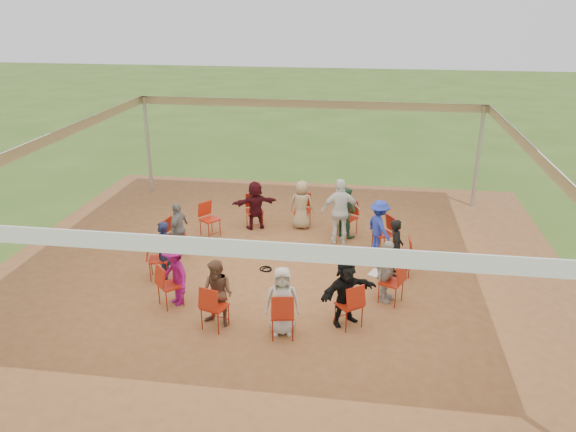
# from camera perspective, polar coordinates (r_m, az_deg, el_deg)

# --- Properties ---
(ground) EXTENTS (80.00, 80.00, 0.00)m
(ground) POSITION_cam_1_polar(r_m,az_deg,el_deg) (12.87, -0.80, -5.47)
(ground) COLOR #3B5B1C
(ground) RESTS_ON ground
(dirt_patch) EXTENTS (13.00, 13.00, 0.00)m
(dirt_patch) POSITION_cam_1_polar(r_m,az_deg,el_deg) (12.87, -0.80, -5.45)
(dirt_patch) COLOR brown
(dirt_patch) RESTS_ON ground
(tent) EXTENTS (10.33, 10.33, 3.00)m
(tent) POSITION_cam_1_polar(r_m,az_deg,el_deg) (12.00, -0.86, 4.70)
(tent) COLOR #B2B2B7
(tent) RESTS_ON ground
(chair_0) EXTENTS (0.57, 0.56, 0.90)m
(chair_0) POSITION_cam_1_polar(r_m,az_deg,el_deg) (11.55, 10.43, -6.65)
(chair_0) COLOR #A51F0C
(chair_0) RESTS_ON ground
(chair_1) EXTENTS (0.46, 0.44, 0.90)m
(chair_1) POSITION_cam_1_polar(r_m,az_deg,el_deg) (12.70, 11.38, -4.05)
(chair_1) COLOR #A51F0C
(chair_1) RESTS_ON ground
(chair_2) EXTENTS (0.59, 0.59, 0.90)m
(chair_2) POSITION_cam_1_polar(r_m,az_deg,el_deg) (13.81, 9.63, -1.81)
(chair_2) COLOR #A51F0C
(chair_2) RESTS_ON ground
(chair_3) EXTENTS (0.59, 0.59, 0.90)m
(chair_3) POSITION_cam_1_polar(r_m,az_deg,el_deg) (14.66, 6.05, -0.23)
(chair_3) COLOR #A51F0C
(chair_3) RESTS_ON ground
(chair_4) EXTENTS (0.45, 0.47, 0.90)m
(chair_4) POSITION_cam_1_polar(r_m,az_deg,el_deg) (15.11, 1.47, 0.55)
(chair_4) COLOR #A51F0C
(chair_4) RESTS_ON ground
(chair_5) EXTENTS (0.56, 0.57, 0.90)m
(chair_5) POSITION_cam_1_polar(r_m,az_deg,el_deg) (15.10, -3.41, 0.50)
(chair_5) COLOR #A51F0C
(chair_5) RESTS_ON ground
(chair_6) EXTENTS (0.61, 0.60, 0.90)m
(chair_6) POSITION_cam_1_polar(r_m,az_deg,el_deg) (14.62, -7.95, -0.38)
(chair_6) COLOR #A51F0C
(chair_6) RESTS_ON ground
(chair_7) EXTENTS (0.51, 0.49, 0.90)m
(chair_7) POSITION_cam_1_polar(r_m,az_deg,el_deg) (13.75, -11.42, -2.04)
(chair_7) COLOR #A51F0C
(chair_7) RESTS_ON ground
(chair_8) EXTENTS (0.54, 0.53, 0.90)m
(chair_8) POSITION_cam_1_polar(r_m,az_deg,el_deg) (12.64, -13.02, -4.33)
(chair_8) COLOR #A51F0C
(chair_8) RESTS_ON ground
(chair_9) EXTENTS (0.61, 0.61, 0.90)m
(chair_9) POSITION_cam_1_polar(r_m,az_deg,el_deg) (11.50, -11.88, -6.92)
(chair_9) COLOR #A51F0C
(chair_9) RESTS_ON ground
(chair_10) EXTENTS (0.53, 0.55, 0.90)m
(chair_10) POSITION_cam_1_polar(r_m,az_deg,el_deg) (10.62, -7.45, -9.13)
(chair_10) COLOR #A51F0C
(chair_10) RESTS_ON ground
(chair_11) EXTENTS (0.49, 0.51, 0.90)m
(chair_11) POSITION_cam_1_polar(r_m,az_deg,el_deg) (10.30, -0.57, -9.97)
(chair_11) COLOR #A51F0C
(chair_11) RESTS_ON ground
(chair_12) EXTENTS (0.60, 0.61, 0.90)m
(chair_12) POSITION_cam_1_polar(r_m,az_deg,el_deg) (10.66, 6.22, -8.95)
(chair_12) COLOR #A51F0C
(chair_12) RESTS_ON ground
(person_seated_0) EXTENTS (0.68, 0.87, 1.32)m
(person_seated_0) POSITION_cam_1_polar(r_m,az_deg,el_deg) (11.50, 9.95, -5.57)
(person_seated_0) COLOR #B7B1A3
(person_seated_0) RESTS_ON ground
(person_seated_1) EXTENTS (0.34, 0.50, 1.32)m
(person_seated_1) POSITION_cam_1_polar(r_m,az_deg,el_deg) (12.60, 10.91, -3.16)
(person_seated_1) COLOR black
(person_seated_1) RESTS_ON ground
(person_seated_2) EXTENTS (0.80, 0.95, 1.32)m
(person_seated_2) POSITION_cam_1_polar(r_m,az_deg,el_deg) (13.67, 9.25, -1.06)
(person_seated_2) COLOR #2134A9
(person_seated_2) RESTS_ON ground
(person_seated_3) EXTENTS (0.74, 0.65, 1.32)m
(person_seated_3) POSITION_cam_1_polar(r_m,az_deg,el_deg) (14.49, 5.82, 0.42)
(person_seated_3) COLOR #275032
(person_seated_3) RESTS_ON ground
(person_seated_4) EXTENTS (0.67, 0.40, 1.32)m
(person_seated_4) POSITION_cam_1_polar(r_m,az_deg,el_deg) (14.92, 1.40, 1.16)
(person_seated_4) COLOR #9B8460
(person_seated_4) RESTS_ON ground
(person_seated_5) EXTENTS (1.30, 0.91, 1.32)m
(person_seated_5) POSITION_cam_1_polar(r_m,az_deg,el_deg) (14.91, -3.33, 1.11)
(person_seated_5) COLOR #390C13
(person_seated_5) RESTS_ON ground
(person_seated_6) EXTENTS (0.53, 0.83, 1.32)m
(person_seated_6) POSITION_cam_1_polar(r_m,az_deg,el_deg) (13.61, -11.05, -1.28)
(person_seated_6) COLOR slate
(person_seated_6) RESTS_ON ground
(person_seated_7) EXTENTS (0.44, 0.55, 1.32)m
(person_seated_7) POSITION_cam_1_polar(r_m,az_deg,el_deg) (12.54, -12.56, -3.42)
(person_seated_7) COLOR #131938
(person_seated_7) RESTS_ON ground
(person_seated_8) EXTENTS (0.90, 0.90, 1.32)m
(person_seated_8) POSITION_cam_1_polar(r_m,az_deg,el_deg) (11.44, -11.41, -5.82)
(person_seated_8) COLOR #850E5C
(person_seated_8) RESTS_ON ground
(person_seated_9) EXTENTS (0.72, 0.54, 1.32)m
(person_seated_9) POSITION_cam_1_polar(r_m,az_deg,el_deg) (10.60, -7.15, -7.84)
(person_seated_9) COLOR brown
(person_seated_9) RESTS_ON ground
(person_seated_10) EXTENTS (0.70, 0.47, 1.32)m
(person_seated_10) POSITION_cam_1_polar(r_m,az_deg,el_deg) (10.30, -0.59, -8.60)
(person_seated_10) COLOR #B7B1A3
(person_seated_10) RESTS_ON ground
(person_seated_11) EXTENTS (1.24, 1.11, 1.32)m
(person_seated_11) POSITION_cam_1_polar(r_m,az_deg,el_deg) (10.64, 5.89, -7.68)
(person_seated_11) COLOR black
(person_seated_11) RESTS_ON ground
(standing_person) EXTENTS (1.06, 0.68, 1.68)m
(standing_person) POSITION_cam_1_polar(r_m,az_deg,el_deg) (13.99, 5.35, 0.46)
(standing_person) COLOR silver
(standing_person) RESTS_ON ground
(cable_coil) EXTENTS (0.32, 0.32, 0.03)m
(cable_coil) POSITION_cam_1_polar(r_m,az_deg,el_deg) (12.86, -2.23, -5.41)
(cable_coil) COLOR black
(cable_coil) RESTS_ON ground
(laptop) EXTENTS (0.40, 0.43, 0.24)m
(laptop) POSITION_cam_1_polar(r_m,az_deg,el_deg) (11.57, 9.23, -5.55)
(laptop) COLOR #B7B7BC
(laptop) RESTS_ON ground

